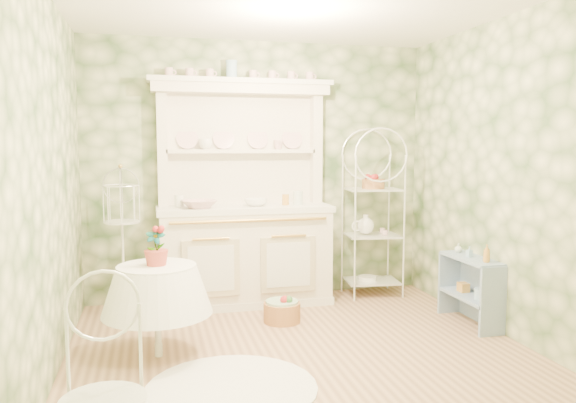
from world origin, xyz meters
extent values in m
plane|color=tan|center=(0.00, 0.00, 0.00)|extent=(3.60, 3.60, 0.00)
plane|color=beige|center=(-1.80, 0.00, 1.35)|extent=(3.60, 3.60, 0.00)
plane|color=beige|center=(1.80, 0.00, 1.35)|extent=(3.60, 3.60, 0.00)
plane|color=beige|center=(0.00, 1.80, 1.35)|extent=(3.60, 3.60, 0.00)
plane|color=beige|center=(0.00, -1.80, 1.35)|extent=(3.60, 3.60, 0.00)
cube|color=white|center=(-0.20, 1.52, 1.15)|extent=(1.87, 0.61, 2.29)
cube|color=white|center=(1.19, 1.53, 0.90)|extent=(0.60, 0.46, 1.80)
cube|color=#85A0C1|center=(1.68, 0.38, 0.31)|extent=(0.34, 0.74, 0.61)
cylinder|color=white|center=(-1.09, 0.24, 0.40)|extent=(0.87, 0.87, 0.80)
cube|color=white|center=(-1.39, 1.34, 0.76)|extent=(0.37, 0.37, 1.51)
cylinder|color=#B27645|center=(0.03, 0.84, 0.10)|extent=(0.34, 0.34, 0.20)
cylinder|color=white|center=(-0.63, -0.47, 0.00)|extent=(1.39, 1.39, 0.01)
imported|color=white|center=(-0.67, 1.43, 1.02)|extent=(0.40, 0.40, 0.08)
imported|color=white|center=(-0.09, 1.49, 1.02)|extent=(0.28, 0.28, 0.07)
imported|color=white|center=(-0.57, 1.68, 1.61)|extent=(0.14, 0.14, 0.11)
imported|color=white|center=(0.19, 1.68, 1.61)|extent=(0.11, 0.11, 0.10)
imported|color=#3F7238|center=(-1.10, 0.24, 0.85)|extent=(0.17, 0.13, 0.28)
imported|color=gold|center=(1.68, 0.15, 0.68)|extent=(0.07, 0.07, 0.16)
imported|color=#93BCD9|center=(1.66, 0.39, 0.65)|extent=(0.05, 0.05, 0.10)
imported|color=silver|center=(1.68, 0.61, 0.65)|extent=(0.08, 0.08, 0.09)
camera|label=1|loc=(-1.12, -4.06, 1.63)|focal=35.00mm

